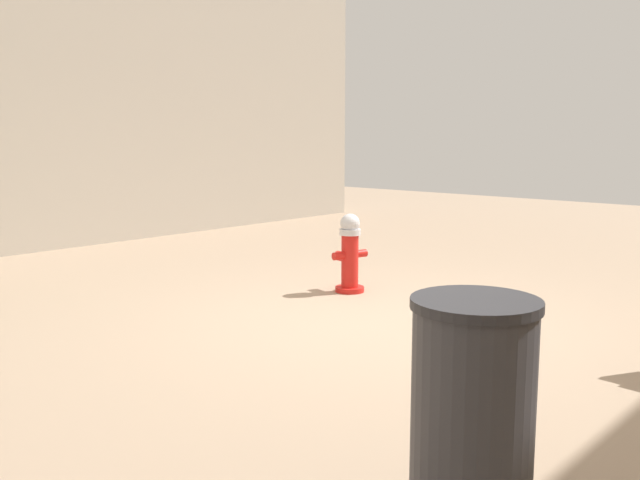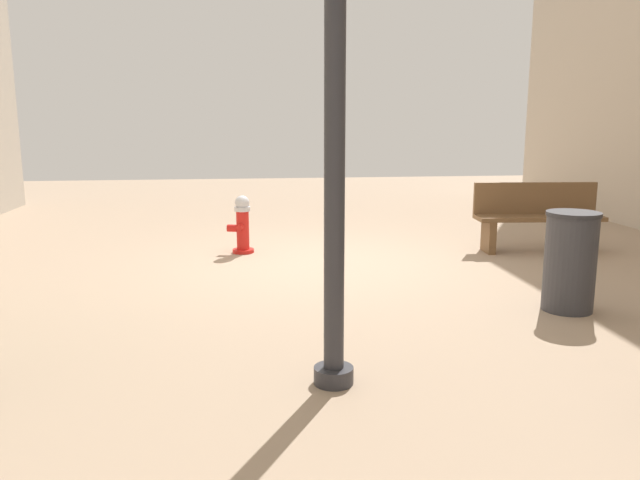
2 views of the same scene
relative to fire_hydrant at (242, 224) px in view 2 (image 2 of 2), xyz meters
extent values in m
plane|color=tan|center=(-0.97, 0.79, -0.40)|extent=(23.40, 23.40, 0.00)
cylinder|color=red|center=(-0.01, 0.00, -0.37)|extent=(0.29, 0.29, 0.05)
cylinder|color=red|center=(-0.01, 0.00, -0.08)|extent=(0.17, 0.17, 0.53)
cylinder|color=silver|center=(-0.01, 0.00, 0.22)|extent=(0.22, 0.22, 0.06)
sphere|color=silver|center=(-0.01, 0.00, 0.30)|extent=(0.20, 0.20, 0.20)
cylinder|color=red|center=(0.03, 0.13, -0.02)|extent=(0.11, 0.15, 0.08)
cylinder|color=red|center=(-0.04, -0.13, -0.02)|extent=(0.11, 0.15, 0.08)
cylinder|color=red|center=(0.14, -0.04, -0.06)|extent=(0.16, 0.14, 0.10)
cube|color=brown|center=(-4.78, 0.50, -0.17)|extent=(0.13, 0.40, 0.45)
cube|color=brown|center=(-3.39, 0.39, -0.17)|extent=(0.13, 0.40, 0.45)
cube|color=brown|center=(-4.08, 0.44, 0.08)|extent=(1.77, 0.58, 0.06)
cube|color=brown|center=(-4.10, 0.25, 0.33)|extent=(1.74, 0.20, 0.44)
cylinder|color=#2D2D33|center=(-0.62, 4.47, -0.34)|extent=(0.28, 0.28, 0.12)
cylinder|color=#2D2D33|center=(-0.62, 4.47, 1.66)|extent=(0.14, 0.14, 3.88)
cylinder|color=#38383D|center=(-3.12, 3.05, 0.07)|extent=(0.48, 0.48, 0.92)
cylinder|color=#2C2C30|center=(-3.12, 3.05, 0.55)|extent=(0.50, 0.50, 0.04)
camera|label=1|loc=(-4.42, 5.39, 1.19)|focal=39.38mm
camera|label=2|loc=(-0.03, 8.54, 1.43)|focal=35.06mm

